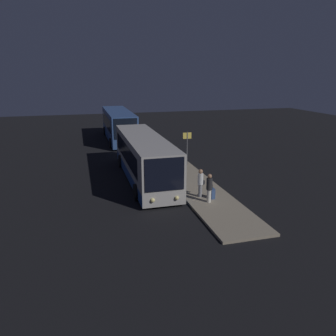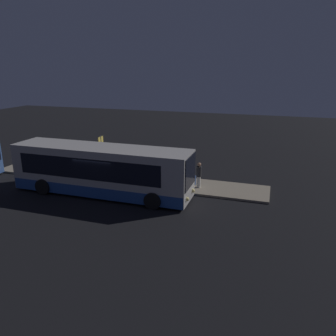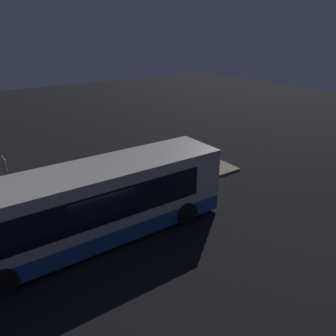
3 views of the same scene
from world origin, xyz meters
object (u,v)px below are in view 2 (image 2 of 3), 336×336
(bus_lead, at_px, (101,171))
(passenger_boarding, at_px, (184,173))
(suitcase, at_px, (193,180))
(sign_post, at_px, (101,149))
(passenger_waiting, at_px, (199,174))

(bus_lead, xyz_separation_m, passenger_boarding, (4.70, 2.46, -0.44))
(passenger_boarding, bearing_deg, suitcase, 6.01)
(passenger_boarding, bearing_deg, sign_post, 122.05)
(passenger_waiting, relative_size, suitcase, 1.97)
(suitcase, relative_size, sign_post, 0.32)
(passenger_boarding, bearing_deg, bus_lead, 161.38)
(passenger_waiting, bearing_deg, bus_lead, -173.88)
(bus_lead, relative_size, passenger_boarding, 6.72)
(bus_lead, height_order, passenger_boarding, bus_lead)
(passenger_boarding, xyz_separation_m, sign_post, (-6.81, 1.41, 0.75))
(passenger_waiting, distance_m, suitcase, 0.89)
(sign_post, bearing_deg, passenger_boarding, -11.72)
(passenger_boarding, distance_m, sign_post, 6.99)
(suitcase, bearing_deg, sign_post, 173.42)
(bus_lead, relative_size, sign_post, 4.26)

